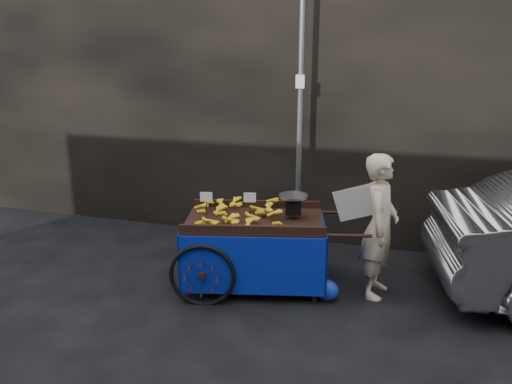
% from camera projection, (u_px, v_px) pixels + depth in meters
% --- Properties ---
extents(ground, '(80.00, 80.00, 0.00)m').
position_uv_depth(ground, '(252.00, 281.00, 6.29)').
color(ground, black).
rests_on(ground, ground).
extents(building_wall, '(13.50, 2.00, 5.00)m').
position_uv_depth(building_wall, '(324.00, 70.00, 7.88)').
color(building_wall, black).
rests_on(building_wall, ground).
extents(street_pole, '(0.12, 0.10, 4.00)m').
position_uv_depth(street_pole, '(300.00, 111.00, 6.84)').
color(street_pole, slate).
rests_on(street_pole, ground).
extents(banana_cart, '(2.45, 1.52, 1.24)m').
position_uv_depth(banana_cart, '(250.00, 226.00, 6.02)').
color(banana_cart, black).
rests_on(banana_cart, ground).
extents(vendor, '(0.78, 0.66, 1.71)m').
position_uv_depth(vendor, '(380.00, 226.00, 5.75)').
color(vendor, beige).
rests_on(vendor, ground).
extents(plastic_bag, '(0.28, 0.23, 0.25)m').
position_uv_depth(plastic_bag, '(327.00, 290.00, 5.79)').
color(plastic_bag, '#192FBB').
rests_on(plastic_bag, ground).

